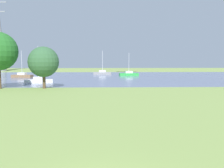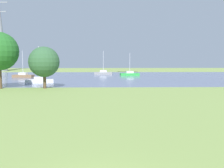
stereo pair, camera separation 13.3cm
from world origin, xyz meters
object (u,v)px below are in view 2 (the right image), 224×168
object	(u,v)px
tree_east_far	(44,62)
sailboat_gray	(103,73)
sailboat_brown	(23,75)
sailboat_white	(39,80)
sailboat_green	(130,74)

from	to	relation	value
tree_east_far	sailboat_gray	bearing A→B (deg)	75.04
sailboat_brown	sailboat_white	size ratio (longest dim) A/B	0.94
sailboat_green	sailboat_gray	bearing A→B (deg)	143.71
sailboat_gray	tree_east_far	distance (m)	31.97
sailboat_white	tree_east_far	bearing A→B (deg)	-69.92
sailboat_brown	sailboat_white	xyz separation A→B (m)	(7.10, -12.75, 0.00)
sailboat_gray	sailboat_brown	xyz separation A→B (m)	(-18.13, -10.23, -0.00)
sailboat_green	tree_east_far	size ratio (longest dim) A/B	0.93
sailboat_gray	tree_east_far	size ratio (longest dim) A/B	1.04
sailboat_brown	sailboat_gray	bearing A→B (deg)	29.43
sailboat_green	sailboat_white	xyz separation A→B (m)	(-17.69, -18.09, 0.01)
sailboat_green	sailboat_gray	xyz separation A→B (m)	(-6.66, 4.89, 0.01)
sailboat_green	sailboat_brown	size ratio (longest dim) A/B	0.94
sailboat_gray	sailboat_white	bearing A→B (deg)	-115.64
sailboat_white	tree_east_far	world-z (taller)	sailboat_white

